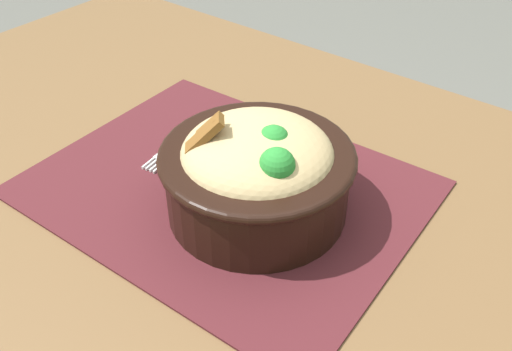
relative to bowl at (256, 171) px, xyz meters
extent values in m
cube|color=brown|center=(0.03, 0.00, -0.08)|extent=(1.33, 0.82, 0.04)
cylinder|color=brown|center=(0.63, -0.35, -0.45)|extent=(0.04, 0.04, 0.71)
cube|color=#47191E|center=(0.06, -0.01, -0.06)|extent=(0.46, 0.37, 0.00)
cylinder|color=black|center=(0.00, 0.00, -0.02)|extent=(0.21, 0.21, 0.08)
torus|color=black|center=(0.00, 0.00, 0.02)|extent=(0.22, 0.22, 0.01)
ellipsoid|color=tan|center=(0.00, 0.00, 0.02)|extent=(0.23, 0.23, 0.07)
sphere|color=#267B2D|center=(-0.02, -0.01, 0.04)|extent=(0.04, 0.04, 0.04)
sphere|color=#267B2D|center=(-0.01, 0.00, 0.04)|extent=(0.03, 0.03, 0.03)
sphere|color=#267B2D|center=(-0.04, 0.02, 0.04)|extent=(0.04, 0.04, 0.04)
cylinder|color=orange|center=(-0.01, 0.04, 0.04)|extent=(0.01, 0.04, 0.01)
cylinder|color=orange|center=(0.02, 0.00, 0.04)|extent=(0.02, 0.04, 0.01)
cylinder|color=orange|center=(0.00, 0.02, 0.04)|extent=(0.03, 0.02, 0.01)
cube|color=brown|center=(0.05, 0.03, 0.05)|extent=(0.04, 0.04, 0.04)
cube|color=brown|center=(0.04, 0.04, 0.05)|extent=(0.05, 0.04, 0.04)
cube|color=silver|center=(0.17, -0.07, -0.06)|extent=(0.02, 0.08, 0.00)
cube|color=silver|center=(0.16, -0.03, -0.06)|extent=(0.01, 0.01, 0.00)
cube|color=silver|center=(0.16, -0.01, -0.06)|extent=(0.03, 0.03, 0.00)
cube|color=silver|center=(0.16, 0.02, -0.06)|extent=(0.01, 0.02, 0.00)
cube|color=silver|center=(0.16, 0.02, -0.06)|extent=(0.01, 0.02, 0.00)
cube|color=silver|center=(0.15, 0.01, -0.06)|extent=(0.01, 0.02, 0.00)
cube|color=silver|center=(0.15, 0.01, -0.06)|extent=(0.01, 0.02, 0.00)
camera|label=1|loc=(-0.30, 0.38, 0.37)|focal=39.28mm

